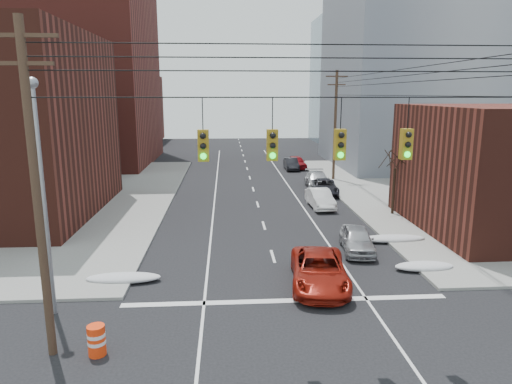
{
  "coord_description": "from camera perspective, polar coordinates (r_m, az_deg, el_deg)",
  "views": [
    {
      "loc": [
        -2.48,
        -11.53,
        8.7
      ],
      "look_at": [
        -0.74,
        14.88,
        3.0
      ],
      "focal_mm": 32.0,
      "sensor_mm": 36.0,
      "label": 1
    }
  ],
  "objects": [
    {
      "name": "street_light",
      "position": [
        19.15,
        -25.23,
        1.48
      ],
      "size": [
        0.44,
        0.44,
        9.32
      ],
      "color": "gray",
      "rests_on": "ground"
    },
    {
      "name": "parked_car_b",
      "position": [
        35.9,
        8.02,
        -0.81
      ],
      "size": [
        1.72,
        4.44,
        1.44
      ],
      "primitive_type": "imported",
      "rotation": [
        0.0,
        0.0,
        0.04
      ],
      "color": "white",
      "rests_on": "ground"
    },
    {
      "name": "parked_car_a",
      "position": [
        26.35,
        12.52,
        -5.8
      ],
      "size": [
        2.18,
        4.32,
        1.41
      ],
      "primitive_type": "imported",
      "rotation": [
        0.0,
        0.0,
        -0.13
      ],
      "color": "#A3A4A8",
      "rests_on": "ground"
    },
    {
      "name": "building_brick_tall",
      "position": [
        63.62,
        -24.64,
        16.78
      ],
      "size": [
        24.0,
        20.0,
        30.0
      ],
      "primitive_type": "cube",
      "color": "maroon",
      "rests_on": "ground"
    },
    {
      "name": "snow_ne",
      "position": [
        24.74,
        20.27,
        -8.7
      ],
      "size": [
        3.0,
        1.08,
        0.42
      ],
      "primitive_type": "ellipsoid",
      "color": "silver",
      "rests_on": "ground"
    },
    {
      "name": "red_pickup",
      "position": [
        21.51,
        7.9,
        -9.66
      ],
      "size": [
        3.13,
        5.68,
        1.51
      ],
      "primitive_type": "imported",
      "rotation": [
        0.0,
        0.0,
        -0.12
      ],
      "color": "maroon",
      "rests_on": "ground"
    },
    {
      "name": "lot_car_d",
      "position": [
        42.1,
        -22.87,
        0.34
      ],
      "size": [
        3.86,
        1.99,
        1.26
      ],
      "primitive_type": "imported",
      "rotation": [
        0.0,
        0.0,
        1.71
      ],
      "color": "silver",
      "rests_on": "sidewalk_nw"
    },
    {
      "name": "building_glass",
      "position": [
        85.76,
        14.61,
        13.31
      ],
      "size": [
        20.0,
        18.0,
        22.0
      ],
      "primitive_type": "cube",
      "color": "gray",
      "rests_on": "ground"
    },
    {
      "name": "lot_car_c",
      "position": [
        40.08,
        -28.54,
        -0.52
      ],
      "size": [
        5.8,
        3.66,
        1.57
      ],
      "primitive_type": "imported",
      "rotation": [
        0.0,
        0.0,
        1.86
      ],
      "color": "black",
      "rests_on": "sidewalk_nw"
    },
    {
      "name": "parked_car_f",
      "position": [
        53.64,
        4.42,
        3.52
      ],
      "size": [
        1.46,
        4.11,
        1.35
      ],
      "primitive_type": "imported",
      "rotation": [
        0.0,
        0.0,
        -0.01
      ],
      "color": "black",
      "rests_on": "ground"
    },
    {
      "name": "parked_car_e",
      "position": [
        54.51,
        5.09,
        3.71
      ],
      "size": [
        2.19,
        4.51,
        1.48
      ],
      "primitive_type": "imported",
      "rotation": [
        0.0,
        0.0,
        0.1
      ],
      "color": "maroon",
      "rests_on": "ground"
    },
    {
      "name": "lot_car_b",
      "position": [
        38.8,
        -22.04,
        -0.53
      ],
      "size": [
        4.56,
        2.19,
        1.25
      ],
      "primitive_type": "imported",
      "rotation": [
        0.0,
        0.0,
        1.55
      ],
      "color": "#A0A0A4",
      "rests_on": "sidewalk_nw"
    },
    {
      "name": "bare_tree",
      "position": [
        34.36,
        16.86,
        0.93
      ],
      "size": [
        2.09,
        2.2,
        4.93
      ],
      "color": "black",
      "rests_on": "ground"
    },
    {
      "name": "snow_nw",
      "position": [
        22.76,
        -16.23,
        -10.26
      ],
      "size": [
        3.5,
        1.08,
        0.42
      ],
      "primitive_type": "ellipsoid",
      "color": "silver",
      "rests_on": "ground"
    },
    {
      "name": "building_office",
      "position": [
        60.81,
        20.7,
        14.99
      ],
      "size": [
        22.0,
        20.0,
        25.0
      ],
      "primitive_type": "cube",
      "color": "gray",
      "rests_on": "ground"
    },
    {
      "name": "utility_pole_far",
      "position": [
        46.93,
        9.87,
        8.42
      ],
      "size": [
        2.2,
        0.28,
        11.0
      ],
      "color": "#473323",
      "rests_on": "ground"
    },
    {
      "name": "construction_barrel",
      "position": [
        17.1,
        -19.3,
        -17.06
      ],
      "size": [
        0.71,
        0.71,
        1.07
      ],
      "rotation": [
        0.0,
        0.0,
        -0.18
      ],
      "color": "#FD370D",
      "rests_on": "ground"
    },
    {
      "name": "lot_car_a",
      "position": [
        37.99,
        -22.82,
        -0.66
      ],
      "size": [
        4.8,
        2.77,
        1.5
      ],
      "primitive_type": "imported",
      "rotation": [
        0.0,
        0.0,
        1.29
      ],
      "color": "white",
      "rests_on": "sidewalk_nw"
    },
    {
      "name": "snow_east_far",
      "position": [
        28.67,
        16.66,
        -5.6
      ],
      "size": [
        4.0,
        1.08,
        0.42
      ],
      "primitive_type": "ellipsoid",
      "color": "silver",
      "rests_on": "ground"
    },
    {
      "name": "parked_car_d",
      "position": [
        43.36,
        7.68,
        1.48
      ],
      "size": [
        2.42,
        5.29,
        1.5
      ],
      "primitive_type": "imported",
      "rotation": [
        0.0,
        0.0,
        -0.06
      ],
      "color": "#AEAFB3",
      "rests_on": "ground"
    },
    {
      "name": "traffic_signals",
      "position": [
        14.81,
        6.3,
        6.14
      ],
      "size": [
        17.0,
        0.42,
        2.02
      ],
      "color": "black",
      "rests_on": "ground"
    },
    {
      "name": "building_brick_far",
      "position": [
        88.75,
        -19.44,
        9.74
      ],
      "size": [
        22.0,
        18.0,
        12.0
      ],
      "primitive_type": "cube",
      "color": "#4A1E16",
      "rests_on": "ground"
    },
    {
      "name": "parked_car_c",
      "position": [
        40.67,
        8.53,
        0.62
      ],
      "size": [
        2.64,
        4.96,
        1.33
      ],
      "primitive_type": "imported",
      "rotation": [
        0.0,
        0.0,
        -0.1
      ],
      "color": "black",
      "rests_on": "ground"
    },
    {
      "name": "utility_pole_left",
      "position": [
        16.0,
        -25.8,
        0.42
      ],
      "size": [
        2.2,
        0.28,
        11.0
      ],
      "color": "#473323",
      "rests_on": "ground"
    }
  ]
}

